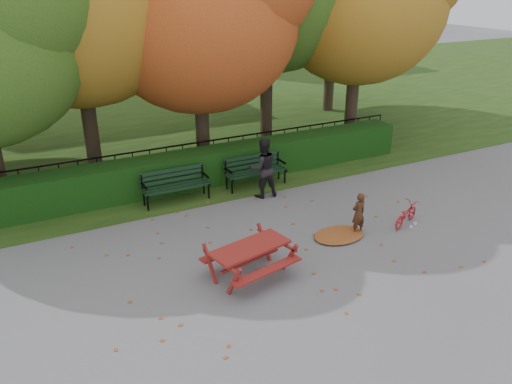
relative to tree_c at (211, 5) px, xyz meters
name	(u,v)px	position (x,y,z in m)	size (l,w,h in m)	color
ground	(286,251)	(-0.83, -5.96, -4.82)	(90.00, 90.00, 0.00)	slate
grass_strip	(130,110)	(-0.83, 8.04, -4.82)	(90.00, 90.00, 0.00)	#193511
hedge	(209,166)	(-0.83, -1.46, -4.32)	(13.00, 0.90, 1.00)	black
iron_fence	(199,157)	(-0.83, -0.66, -4.29)	(14.00, 0.04, 1.02)	black
tree_c	(211,5)	(0.00, 0.00, 0.00)	(6.30, 6.00, 8.00)	#302119
bench_left	(175,183)	(-2.13, -2.26, -4.30)	(1.80, 0.57, 0.88)	black
bench_right	(255,168)	(0.27, -2.26, -4.30)	(1.80, 0.57, 0.88)	black
picnic_table	(250,253)	(-1.97, -6.48, -4.28)	(1.85, 1.61, 0.79)	maroon
leaf_pile	(339,235)	(0.62, -5.94, -4.78)	(1.27, 0.88, 0.09)	brown
leaf_scatter	(279,245)	(-0.83, -5.66, -4.82)	(9.00, 5.70, 0.01)	brown
child	(358,214)	(1.10, -6.00, -4.30)	(0.38, 0.25, 1.04)	#3C2113
adult	(263,168)	(0.11, -3.06, -3.99)	(0.81, 0.63, 1.67)	black
bicycle	(406,214)	(2.44, -6.16, -4.55)	(0.37, 1.06, 0.56)	#B6101C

